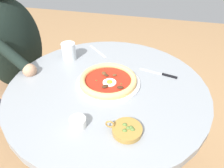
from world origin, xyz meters
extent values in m
cylinder|color=gray|center=(0.00, 0.00, 0.70)|extent=(0.94, 0.94, 0.04)
cylinder|color=gray|center=(0.00, 0.00, 0.35)|extent=(0.10, 0.10, 0.66)
cylinder|color=white|center=(0.00, 0.02, 0.73)|extent=(0.30, 0.30, 0.01)
cylinder|color=#E0B26B|center=(0.00, 0.02, 0.73)|extent=(0.27, 0.27, 0.01)
torus|color=#E0B26B|center=(0.00, 0.02, 0.74)|extent=(0.27, 0.27, 0.03)
cylinder|color=#A82314|center=(0.00, 0.02, 0.74)|extent=(0.26, 0.26, 0.00)
cylinder|color=white|center=(0.01, 0.00, 0.74)|extent=(0.06, 0.06, 0.00)
ellipsoid|color=yellow|center=(0.01, 0.00, 0.74)|extent=(0.03, 0.03, 0.02)
ellipsoid|color=#3D2314|center=(-0.02, 0.05, 0.74)|extent=(0.03, 0.03, 0.01)
ellipsoid|color=brown|center=(-0.03, 0.06, 0.74)|extent=(0.03, 0.04, 0.01)
ellipsoid|color=#3D2314|center=(0.00, -0.04, 0.75)|extent=(0.04, 0.04, 0.01)
ellipsoid|color=#3D2314|center=(0.07, -0.03, 0.74)|extent=(0.03, 0.03, 0.01)
ellipsoid|color=brown|center=(0.02, 0.06, 0.74)|extent=(0.03, 0.02, 0.01)
ellipsoid|color=#2D6B28|center=(0.07, 0.00, 0.74)|extent=(0.01, 0.01, 0.00)
ellipsoid|color=#2D6B28|center=(-0.01, 0.02, 0.74)|extent=(0.01, 0.01, 0.00)
ellipsoid|color=#2D6B28|center=(-0.05, 0.00, 0.74)|extent=(0.01, 0.01, 0.00)
cylinder|color=silver|center=(-0.27, 0.19, 0.77)|extent=(0.08, 0.08, 0.10)
cylinder|color=silver|center=(-0.27, 0.19, 0.74)|extent=(0.07, 0.07, 0.04)
cube|color=silver|center=(0.19, 0.17, 0.72)|extent=(0.12, 0.04, 0.00)
cube|color=black|center=(0.28, 0.15, 0.72)|extent=(0.08, 0.03, 0.01)
cylinder|color=white|center=(-0.04, -0.27, 0.74)|extent=(0.06, 0.06, 0.04)
cylinder|color=olive|center=(-0.04, -0.27, 0.75)|extent=(0.05, 0.05, 0.01)
cylinder|color=olive|center=(0.14, -0.25, 0.73)|extent=(0.11, 0.11, 0.02)
torus|color=olive|center=(0.08, -0.26, 0.75)|extent=(0.03, 0.01, 0.03)
ellipsoid|color=#516B2D|center=(0.13, -0.27, 0.74)|extent=(0.02, 0.02, 0.02)
ellipsoid|color=#516B2D|center=(0.15, -0.25, 0.74)|extent=(0.02, 0.02, 0.02)
ellipsoid|color=#516B2D|center=(0.16, -0.25, 0.74)|extent=(0.02, 0.02, 0.02)
ellipsoid|color=#516B2D|center=(0.15, -0.25, 0.74)|extent=(0.02, 0.02, 0.02)
ellipsoid|color=#516B2D|center=(0.13, -0.24, 0.74)|extent=(0.02, 0.02, 0.02)
cube|color=#BCBCC1|center=(-0.14, 0.31, 0.72)|extent=(0.14, 0.13, 0.00)
cube|color=#282833|center=(-0.65, 0.24, 0.23)|extent=(0.38, 0.41, 0.45)
ellipsoid|color=black|center=(-0.65, 0.24, 0.74)|extent=(0.34, 0.43, 0.57)
cylinder|color=black|center=(-0.50, 0.03, 0.80)|extent=(0.26, 0.12, 0.17)
sphere|color=tan|center=(-0.41, 0.01, 0.74)|extent=(0.07, 0.07, 0.07)
cube|color=#957050|center=(-0.70, 0.25, 0.46)|extent=(0.50, 0.50, 0.02)
cylinder|color=#8E6B4C|center=(-0.60, 0.03, 0.22)|extent=(0.02, 0.02, 0.45)
cylinder|color=#8E6B4C|center=(-0.48, 0.36, 0.22)|extent=(0.02, 0.02, 0.45)
cylinder|color=#8E6B4C|center=(-0.81, 0.48, 0.22)|extent=(0.02, 0.02, 0.45)
camera|label=1|loc=(0.21, -0.76, 1.33)|focal=33.78mm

